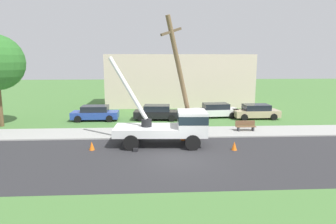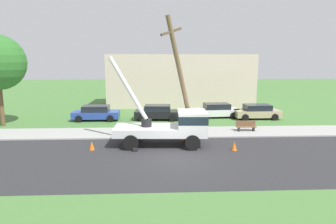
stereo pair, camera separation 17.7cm
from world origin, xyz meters
The scene contains 14 objects.
ground_plane centered at (0.00, 12.00, 0.00)m, with size 120.00×120.00×0.00m, color #477538.
road_asphalt centered at (0.00, 0.00, 0.00)m, with size 80.00×8.98×0.01m, color #2B2B2D.
sidewalk_strip centered at (0.00, 6.18, 0.05)m, with size 80.00×3.39×0.10m, color #9E9E99.
utility_truck centered at (-0.08, 2.87, 1.41)m, with size 6.75×3.21×5.98m.
leaning_utility_pole centered at (0.57, 3.98, 4.46)m, with size 2.76×2.26×8.71m.
traffic_cone_ahead centered at (3.80, 1.47, 0.28)m, with size 0.36×0.36×0.56m, color orange.
traffic_cone_behind centered at (-5.39, 1.98, 0.28)m, with size 0.36×0.36×0.56m, color orange.
traffic_cone_curbside centered at (0.76, 4.01, 0.28)m, with size 0.36×0.36×0.56m, color orange.
parked_sedan_blue centered at (-6.94, 11.54, 0.71)m, with size 4.41×2.04×1.42m.
parked_sedan_black centered at (-1.01, 11.57, 0.71)m, with size 4.52×2.22×1.42m.
parked_sedan_white centered at (4.97, 12.45, 0.71)m, with size 4.51×2.21×1.42m.
parked_sedan_tan centered at (8.80, 11.53, 0.71)m, with size 4.42×2.04×1.42m.
park_bench centered at (6.05, 6.25, 0.46)m, with size 1.60×0.45×0.90m.
lowrise_building_backdrop centered at (1.98, 21.04, 3.20)m, with size 18.00×6.00×6.40m, color beige.
Camera 1 is at (-1.48, -16.52, 5.74)m, focal length 31.40 mm.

